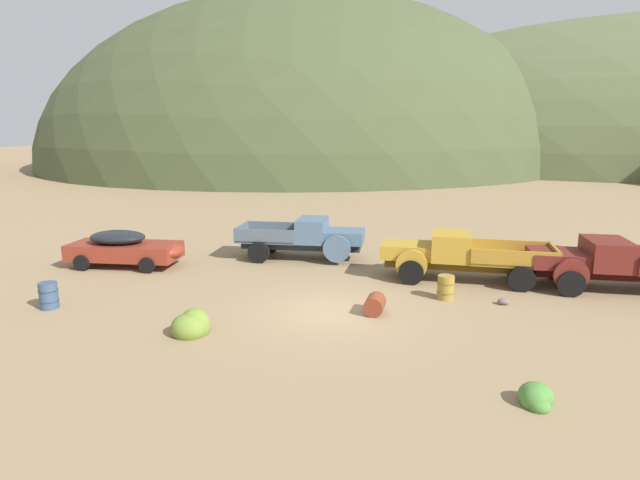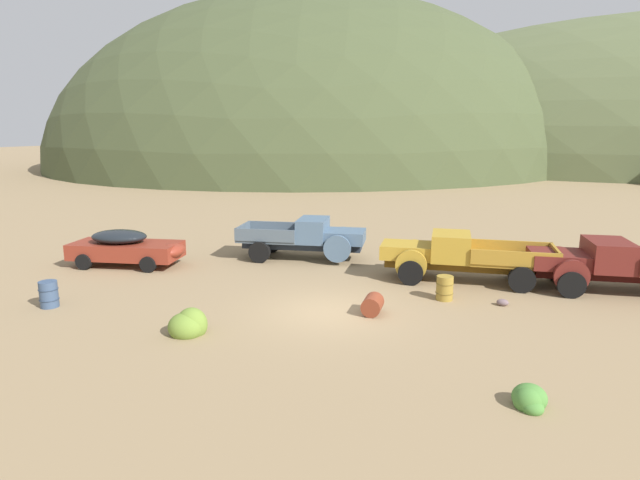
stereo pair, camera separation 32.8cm
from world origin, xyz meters
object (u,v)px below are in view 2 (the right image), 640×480
car_rust_red (129,247)px  truck_mustard (453,256)px  oil_drum_by_truck (49,294)px  truck_chalk_blue (311,237)px  oil_drum_foreground (445,288)px  truck_oxblood (609,264)px  oil_drum_tipped (373,305)px

car_rust_red → truck_mustard: size_ratio=0.77×
truck_mustard → oil_drum_by_truck: (-12.42, -7.71, -0.55)m
truck_mustard → oil_drum_by_truck: 14.63m
car_rust_red → truck_chalk_blue: bearing=17.3°
oil_drum_foreground → oil_drum_by_truck: 13.45m
car_rust_red → truck_oxblood: truck_oxblood is taller
truck_chalk_blue → oil_drum_by_truck: 10.95m
car_rust_red → truck_chalk_blue: size_ratio=0.87×
oil_drum_foreground → oil_drum_by_truck: (-12.42, -5.15, 0.02)m
truck_mustard → truck_oxblood: bearing=179.4°
oil_drum_foreground → oil_drum_tipped: bearing=-132.1°
truck_oxblood → car_rust_red: bearing=0.6°
oil_drum_tipped → truck_mustard: bearing=67.2°
car_rust_red → truck_mustard: (13.49, 2.29, 0.18)m
truck_mustard → oil_drum_tipped: size_ratio=7.72×
truck_chalk_blue → oil_drum_foreground: truck_chalk_blue is taller
truck_mustard → oil_drum_tipped: bearing=61.7°
car_rust_red → truck_mustard: 13.69m
truck_oxblood → oil_drum_by_truck: bearing=16.9°
truck_chalk_blue → oil_drum_tipped: (4.43, -6.26, -0.69)m
oil_drum_by_truck → oil_drum_tipped: bearing=15.6°
car_rust_red → oil_drum_tipped: bearing=-23.1°
car_rust_red → oil_drum_tipped: car_rust_red is taller
oil_drum_foreground → oil_drum_tipped: size_ratio=0.98×
truck_chalk_blue → truck_oxblood: (12.00, -0.98, -0.00)m
truck_chalk_blue → oil_drum_foreground: bearing=-41.1°
truck_oxblood → oil_drum_foreground: (-5.54, -3.04, -0.57)m
truck_oxblood → oil_drum_tipped: size_ratio=7.77×
car_rust_red → oil_drum_by_truck: car_rust_red is taller
oil_drum_foreground → truck_oxblood: bearing=28.8°
oil_drum_by_truck → truck_oxblood: bearing=24.5°
truck_mustard → oil_drum_tipped: 5.26m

